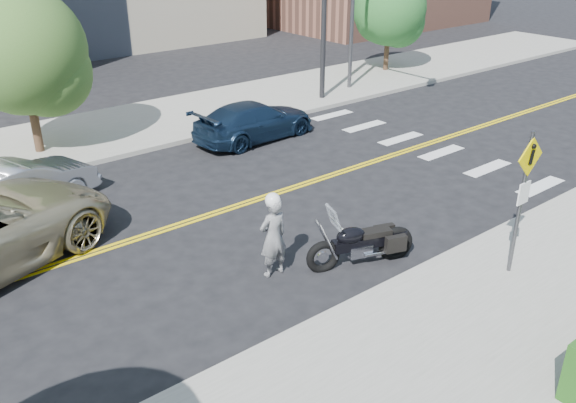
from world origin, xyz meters
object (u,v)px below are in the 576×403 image
(pedestrian_sign, at_px, (523,190))
(motorcyclist, at_px, (273,235))
(parked_car_silver, at_px, (19,186))
(motorcycle, at_px, (362,234))
(parked_car_blue, at_px, (254,121))

(pedestrian_sign, distance_m, motorcyclist, 4.96)
(pedestrian_sign, height_order, parked_car_silver, pedestrian_sign)
(motorcyclist, bearing_deg, parked_car_silver, -62.50)
(motorcyclist, xyz_separation_m, parked_car_silver, (-3.09, 6.40, -0.27))
(motorcycle, relative_size, parked_car_silver, 0.60)
(parked_car_silver, bearing_deg, parked_car_blue, -101.41)
(pedestrian_sign, bearing_deg, motorcycle, 131.11)
(pedestrian_sign, bearing_deg, parked_car_silver, 125.54)
(motorcyclist, relative_size, parked_car_blue, 0.43)
(motorcycle, bearing_deg, pedestrian_sign, -29.72)
(motorcyclist, distance_m, motorcycle, 1.91)
(motorcyclist, distance_m, parked_car_blue, 8.54)
(parked_car_silver, relative_size, parked_car_blue, 0.91)
(pedestrian_sign, height_order, parked_car_blue, pedestrian_sign)
(motorcyclist, xyz_separation_m, parked_car_blue, (4.69, 7.13, -0.29))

